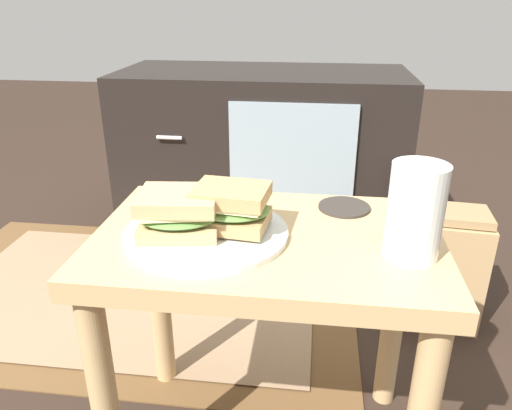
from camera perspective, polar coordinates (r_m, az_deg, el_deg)
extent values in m
cube|color=tan|center=(0.80, 1.28, -4.50)|extent=(0.56, 0.36, 0.04)
cylinder|color=tan|center=(0.88, -17.20, -21.15)|extent=(0.04, 0.04, 0.43)
cylinder|color=tan|center=(1.09, -11.14, -10.78)|extent=(0.04, 0.04, 0.43)
cylinder|color=tan|center=(1.06, 15.69, -12.48)|extent=(0.04, 0.04, 0.43)
cube|color=black|center=(1.75, 0.76, 5.91)|extent=(0.96, 0.44, 0.58)
cube|color=#8C9EA8|center=(1.52, 4.29, 3.57)|extent=(0.38, 0.01, 0.44)
cylinder|color=silver|center=(1.55, -10.05, 7.72)|extent=(0.08, 0.01, 0.01)
cylinder|color=silver|center=(1.62, -9.51, 0.22)|extent=(0.08, 0.01, 0.01)
cube|color=brown|center=(1.52, -14.04, -9.80)|extent=(1.29, 0.81, 0.01)
cube|color=#937556|center=(1.51, -14.06, -9.66)|extent=(1.06, 0.66, 0.00)
cylinder|color=silver|center=(0.79, -5.81, -3.25)|extent=(0.26, 0.26, 0.01)
cube|color=tan|center=(0.78, -8.86, -2.37)|extent=(0.13, 0.12, 0.02)
ellipsoid|color=#608C42|center=(0.77, -8.94, -1.11)|extent=(0.15, 0.13, 0.02)
cube|color=beige|center=(0.77, -8.99, -0.36)|extent=(0.13, 0.11, 0.01)
cube|color=tan|center=(0.76, -9.06, 0.60)|extent=(0.13, 0.11, 0.02)
cube|color=tan|center=(0.78, -2.87, -1.69)|extent=(0.12, 0.10, 0.02)
ellipsoid|color=#608C42|center=(0.77, -2.90, -0.41)|extent=(0.13, 0.11, 0.02)
cube|color=beige|center=(0.77, -2.91, 0.33)|extent=(0.11, 0.09, 0.01)
cube|color=tan|center=(0.76, -2.94, 1.30)|extent=(0.12, 0.10, 0.02)
cylinder|color=silver|center=(0.73, 18.05, -0.74)|extent=(0.08, 0.08, 0.14)
cylinder|color=#B26014|center=(0.74, 17.92, -1.67)|extent=(0.07, 0.07, 0.11)
cylinder|color=white|center=(0.72, 18.51, 2.66)|extent=(0.07, 0.07, 0.01)
cylinder|color=#332D28|center=(0.90, 10.23, -0.24)|extent=(0.09, 0.09, 0.01)
cube|color=tan|center=(1.39, 20.21, -6.88)|extent=(0.24, 0.18, 0.30)
cube|color=#987950|center=(1.32, 21.16, -0.92)|extent=(0.23, 0.16, 0.03)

